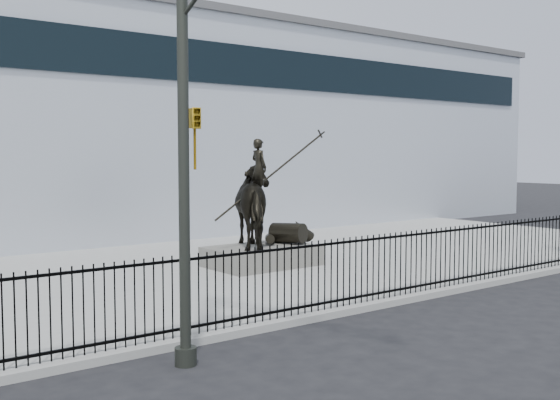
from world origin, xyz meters
TOP-DOWN VIEW (x-y plane):
  - ground at (0.00, 0.00)m, footprint 120.00×120.00m
  - plaza at (0.00, 7.00)m, footprint 30.00×12.00m
  - building at (0.00, 20.00)m, footprint 44.00×14.00m
  - picket_fence at (0.00, 1.25)m, footprint 22.10×0.10m
  - statue_plinth at (-0.95, 6.53)m, footprint 3.11×2.17m
  - equestrian_statue at (-0.89, 6.53)m, footprint 3.94×2.47m
  - traffic_signal_left at (-6.75, -0.62)m, footprint 1.52×4.84m

SIDE VIEW (x-z plane):
  - ground at x=0.00m, z-range 0.00..0.00m
  - plaza at x=0.00m, z-range 0.00..0.15m
  - statue_plinth at x=-0.95m, z-range 0.15..0.73m
  - picket_fence at x=0.00m, z-range 0.15..1.65m
  - equestrian_statue at x=-0.89m, z-range 0.26..3.60m
  - traffic_signal_left at x=-6.75m, z-range 0.53..7.53m
  - building at x=0.00m, z-range 0.00..9.00m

